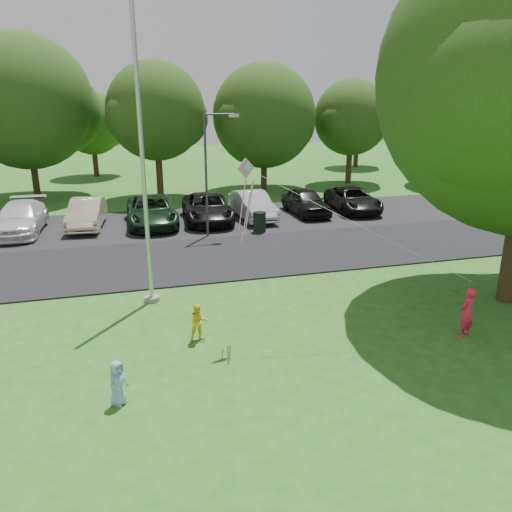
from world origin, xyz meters
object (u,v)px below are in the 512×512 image
object	(u,v)px
street_lamp	(211,163)
flagpole	(143,176)
woman	(467,313)
child_blue	(118,383)
kite	(254,189)
trash_can	(260,223)
child_yellow	(199,323)

from	to	relation	value
street_lamp	flagpole	bearing A→B (deg)	-117.00
woman	child_blue	xyz separation A→B (m)	(-9.51, -0.76, -0.21)
kite	child_blue	bearing A→B (deg)	-163.45
street_lamp	woman	xyz separation A→B (m)	(4.92, -12.36, -2.81)
woman	child_blue	distance (m)	9.54
trash_can	kite	size ratio (longest dim) A/B	0.17
flagpole	street_lamp	size ratio (longest dim) A/B	1.70
child_yellow	child_blue	world-z (taller)	child_yellow
flagpole	street_lamp	bearing A→B (deg)	64.82
child_yellow	kite	size ratio (longest dim) A/B	0.18
street_lamp	woman	size ratio (longest dim) A/B	4.00
trash_can	woman	xyz separation A→B (m)	(2.52, -12.43, 0.21)
street_lamp	child_blue	distance (m)	14.22
child_yellow	child_blue	xyz separation A→B (m)	(-2.20, -2.52, -0.02)
child_blue	kite	bearing A→B (deg)	-16.21
trash_can	woman	bearing A→B (deg)	-78.56
child_yellow	child_blue	bearing A→B (deg)	-133.36
woman	child_yellow	bearing A→B (deg)	-37.83
trash_can	kite	distance (m)	11.72
street_lamp	child_yellow	bearing A→B (deg)	-104.55
flagpole	child_blue	xyz separation A→B (m)	(-1.14, -5.76, -3.64)
child_blue	kite	world-z (taller)	kite
child_yellow	kite	bearing A→B (deg)	-1.75
street_lamp	child_blue	size ratio (longest dim) A/B	5.59
child_yellow	child_blue	size ratio (longest dim) A/B	1.04
street_lamp	woman	world-z (taller)	street_lamp
street_lamp	child_blue	bearing A→B (deg)	-111.12
woman	child_yellow	size ratio (longest dim) A/B	1.34
child_blue	kite	size ratio (longest dim) A/B	0.17
flagpole	kite	xyz separation A→B (m)	(2.66, -3.23, 0.05)
trash_can	child_blue	size ratio (longest dim) A/B	0.99
flagpole	trash_can	world-z (taller)	flagpole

